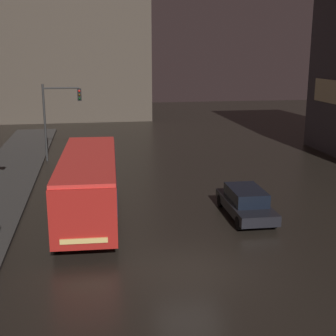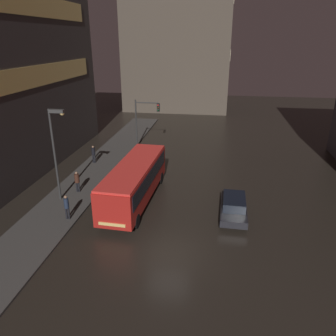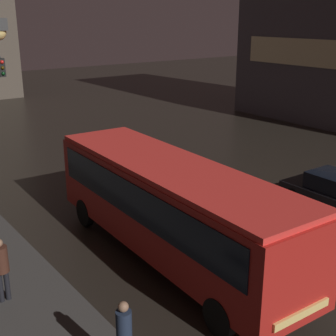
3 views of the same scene
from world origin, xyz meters
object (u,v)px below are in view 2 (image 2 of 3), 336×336
(bus_near, at_px, (135,179))
(pedestrian_far, at_px, (67,206))
(pedestrian_near, at_px, (93,153))
(street_lamp_sidewalk, at_px, (56,141))
(car_taxi, at_px, (234,206))
(pedestrian_mid, at_px, (77,180))
(traffic_light_main, at_px, (144,116))

(bus_near, distance_m, pedestrian_far, 5.48)
(bus_near, xyz_separation_m, pedestrian_near, (-6.24, 7.37, -0.70))
(street_lamp_sidewalk, bearing_deg, bus_near, 8.14)
(pedestrian_far, bearing_deg, car_taxi, -155.72)
(pedestrian_mid, bearing_deg, car_taxi, 57.74)
(car_taxi, bearing_deg, pedestrian_mid, -6.37)
(pedestrian_mid, distance_m, pedestrian_far, 4.44)
(pedestrian_mid, bearing_deg, street_lamp_sidewalk, -48.32)
(bus_near, height_order, street_lamp_sidewalk, street_lamp_sidewalk)
(car_taxi, relative_size, street_lamp_sidewalk, 0.67)
(car_taxi, distance_m, pedestrian_near, 16.23)
(bus_near, xyz_separation_m, street_lamp_sidewalk, (-5.71, -0.82, 3.03))
(bus_near, relative_size, street_lamp_sidewalk, 1.46)
(bus_near, distance_m, car_taxi, 7.77)
(street_lamp_sidewalk, bearing_deg, traffic_light_main, 75.60)
(car_taxi, height_order, pedestrian_mid, pedestrian_mid)
(car_taxi, xyz_separation_m, pedestrian_near, (-13.85, 8.45, 0.49))
(pedestrian_near, relative_size, pedestrian_far, 1.00)
(bus_near, xyz_separation_m, pedestrian_mid, (-5.08, 0.62, -0.71))
(bus_near, distance_m, traffic_light_main, 13.41)
(pedestrian_near, xyz_separation_m, street_lamp_sidewalk, (0.53, -8.18, 3.73))
(street_lamp_sidewalk, bearing_deg, pedestrian_near, 93.70)
(pedestrian_mid, distance_m, street_lamp_sidewalk, 4.05)
(car_taxi, relative_size, pedestrian_mid, 2.67)
(bus_near, bearing_deg, car_taxi, 174.47)
(pedestrian_near, distance_m, pedestrian_far, 11.28)
(pedestrian_far, bearing_deg, bus_near, -125.70)
(bus_near, xyz_separation_m, car_taxi, (7.61, -1.08, -1.19))
(car_taxi, height_order, pedestrian_far, pedestrian_far)
(pedestrian_near, bearing_deg, street_lamp_sidewalk, 71.29)
(pedestrian_near, xyz_separation_m, traffic_light_main, (4.10, 5.73, 2.61))
(car_taxi, distance_m, traffic_light_main, 17.48)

